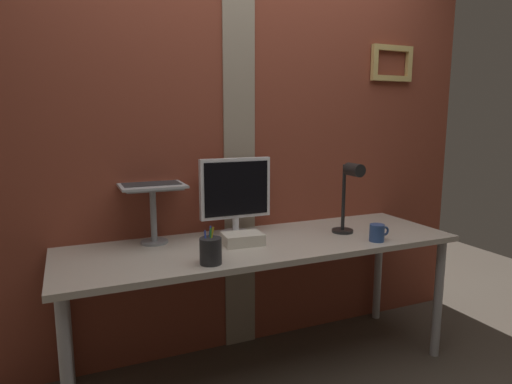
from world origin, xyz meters
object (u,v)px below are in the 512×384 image
desk_lamp (349,190)px  coffee_mug (377,233)px  pen_cup (211,251)px  laptop (149,175)px  monitor (235,192)px

desk_lamp → coffee_mug: size_ratio=3.46×
desk_lamp → pen_cup: desk_lamp is taller
desk_lamp → coffee_mug: bearing=-69.9°
coffee_mug → pen_cup: bearing=180.0°
pen_cup → coffee_mug: 0.92m
pen_cup → coffee_mug: pen_cup is taller
laptop → desk_lamp: 1.08m
monitor → pen_cup: (-0.28, -0.43, -0.18)m
desk_lamp → pen_cup: size_ratio=2.40×
desk_lamp → laptop: bearing=162.3°
pen_cup → monitor: bearing=56.6°
laptop → coffee_mug: bearing=-24.6°
coffee_mug → desk_lamp: bearing=110.1°
laptop → monitor: bearing=-8.7°
laptop → desk_lamp: bearing=-17.7°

